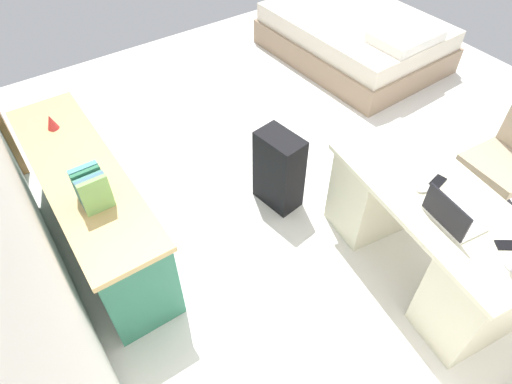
# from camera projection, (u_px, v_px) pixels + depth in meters

# --- Properties ---
(ground_plane) EXTENTS (5.61, 5.61, 0.00)m
(ground_plane) POSITION_uv_depth(u_px,v_px,m) (321.00, 159.00, 4.00)
(ground_plane) COLOR silver
(desk) EXTENTS (1.51, 0.84, 0.72)m
(desk) POSITION_uv_depth(u_px,v_px,m) (425.00, 233.00, 2.95)
(desk) COLOR beige
(desk) RESTS_ON ground_plane
(office_chair) EXTENTS (0.52, 0.52, 0.94)m
(office_chair) POSITION_uv_depth(u_px,v_px,m) (505.00, 167.00, 3.32)
(office_chair) COLOR black
(office_chair) RESTS_ON ground_plane
(credenza) EXTENTS (1.80, 0.48, 0.72)m
(credenza) POSITION_uv_depth(u_px,v_px,m) (93.00, 207.00, 3.13)
(credenza) COLOR #2D7056
(credenza) RESTS_ON ground_plane
(bed) EXTENTS (1.96, 1.48, 0.58)m
(bed) POSITION_uv_depth(u_px,v_px,m) (354.00, 37.00, 5.05)
(bed) COLOR gray
(bed) RESTS_ON ground_plane
(suitcase_black) EXTENTS (0.39, 0.27, 0.65)m
(suitcase_black) POSITION_uv_depth(u_px,v_px,m) (279.00, 170.00, 3.43)
(suitcase_black) COLOR black
(suitcase_black) RESTS_ON ground_plane
(laptop) EXTENTS (0.34, 0.26, 0.21)m
(laptop) POSITION_uv_depth(u_px,v_px,m) (451.00, 216.00, 2.53)
(laptop) COLOR silver
(laptop) RESTS_ON desk
(computer_mouse) EXTENTS (0.07, 0.11, 0.03)m
(computer_mouse) POSITION_uv_depth(u_px,v_px,m) (424.00, 188.00, 2.73)
(computer_mouse) COLOR white
(computer_mouse) RESTS_ON desk
(cell_phone_near_laptop) EXTENTS (0.13, 0.15, 0.01)m
(cell_phone_near_laptop) POSITION_uv_depth(u_px,v_px,m) (508.00, 245.00, 2.44)
(cell_phone_near_laptop) COLOR black
(cell_phone_near_laptop) RESTS_ON desk
(cell_phone_by_mouse) EXTENTS (0.09, 0.15, 0.01)m
(cell_phone_by_mouse) POSITION_uv_depth(u_px,v_px,m) (437.00, 182.00, 2.78)
(cell_phone_by_mouse) COLOR black
(cell_phone_by_mouse) RESTS_ON desk
(book_row) EXTENTS (0.19, 0.17, 0.24)m
(book_row) POSITION_uv_depth(u_px,v_px,m) (92.00, 188.00, 2.60)
(book_row) COLOR #7DB561
(book_row) RESTS_ON credenza
(figurine_small) EXTENTS (0.08, 0.08, 0.11)m
(figurine_small) POSITION_uv_depth(u_px,v_px,m) (51.00, 122.00, 3.12)
(figurine_small) COLOR red
(figurine_small) RESTS_ON credenza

